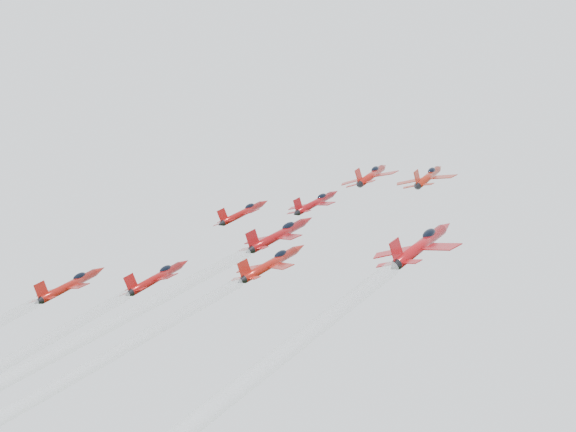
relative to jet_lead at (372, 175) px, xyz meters
The scene contains 4 objects.
jet_lead is the anchor object (origin of this frame).
jet_row2_left 22.62m from the jet_lead, 153.10° to the right, with size 9.50×12.23×7.49m.
jet_row2_center 14.54m from the jet_lead, 103.39° to the right, with size 8.67×11.16×6.84m.
jet_row2_right 18.24m from the jet_lead, 32.03° to the right, with size 9.19×11.83×7.25m.
Camera 1 is at (66.22, -88.34, 141.21)m, focal length 50.00 mm.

